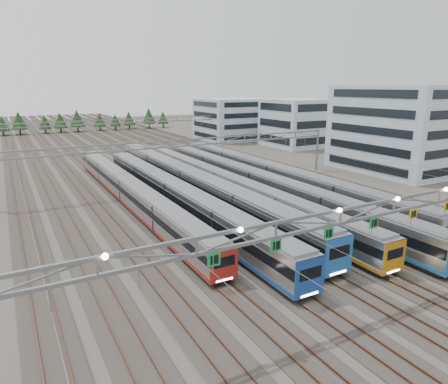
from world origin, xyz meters
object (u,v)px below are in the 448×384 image
gantry_far (116,125)px  depot_bldg_south (401,129)px  gantry_near (395,209)px  train_f (274,177)px  depot_bldg_mid (295,123)px  train_e (257,183)px  train_d (222,183)px  gantry_mid (186,148)px  depot_bldg_north (236,119)px  train_b (175,195)px  train_c (190,182)px  train_a (129,190)px

gantry_far → depot_bldg_south: depot_bldg_south is taller
gantry_near → depot_bldg_south: (42.16, 32.48, 1.08)m
gantry_near → train_f: bearing=70.1°
depot_bldg_mid → train_e: bearing=-134.6°
train_d → gantry_near: gantry_near is taller
gantry_near → gantry_mid: 40.12m
depot_bldg_north → gantry_near: bearing=-113.4°
gantry_mid → gantry_far: bearing=90.0°
train_b → train_c: train_c is taller
train_c → gantry_mid: 7.83m
train_b → train_c: 6.86m
train_c → depot_bldg_north: (40.99, 55.72, 3.91)m
train_c → gantry_near: gantry_near is taller
train_c → train_e: (9.00, -4.43, -0.17)m
train_e → train_a: bearing=163.3°
train_f → depot_bldg_mid: bearing=47.7°
train_d → depot_bldg_south: bearing=0.5°
train_e → train_f: bearing=20.8°
train_b → train_f: bearing=7.8°
depot_bldg_north → depot_bldg_mid: bearing=-74.4°
gantry_mid → gantry_far: 45.00m
train_d → train_b: bearing=-158.8°
gantry_near → depot_bldg_south: size_ratio=2.56×
train_e → gantry_far: gantry_far is taller
depot_bldg_south → depot_bldg_north: depot_bldg_south is taller
gantry_near → depot_bldg_south: bearing=37.6°
train_c → depot_bldg_south: size_ratio=2.80×
train_a → train_c: bearing=-6.1°
train_a → depot_bldg_south: (53.37, -2.32, 6.21)m
train_e → depot_bldg_mid: depot_bldg_mid is taller
train_f → train_e: bearing=-159.2°
train_b → gantry_far: 57.01m
train_b → depot_bldg_north: bearing=53.2°
train_e → depot_bldg_south: depot_bldg_south is taller
gantry_far → depot_bldg_north: depot_bldg_north is taller
train_b → depot_bldg_mid: depot_bldg_mid is taller
train_c → gantry_far: gantry_far is taller
train_b → train_d: size_ratio=0.88×
train_d → gantry_mid: 9.36m
train_d → train_f: size_ratio=1.06×
train_b → gantry_mid: size_ratio=0.96×
gantry_far → train_e: bearing=-83.1°
train_f → depot_bldg_south: depot_bldg_south is taller
gantry_mid → gantry_far: same height
train_d → depot_bldg_north: size_ratio=2.82×
train_d → gantry_mid: size_ratio=1.10×
train_c → depot_bldg_mid: bearing=36.0°
train_e → train_f: size_ratio=1.06×
gantry_mid → depot_bldg_mid: (44.75, 27.85, -0.02)m
train_d → gantry_far: 53.19m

